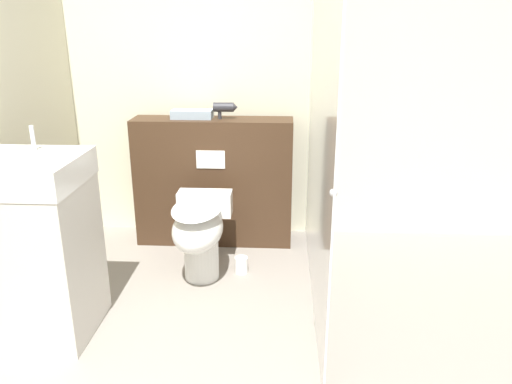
% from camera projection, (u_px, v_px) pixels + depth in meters
% --- Properties ---
extents(wall_back, '(8.00, 0.06, 2.50)m').
position_uv_depth(wall_back, '(234.00, 85.00, 4.02)').
color(wall_back, beige).
rests_on(wall_back, ground_plane).
extents(partition_panel, '(1.25, 0.30, 1.02)m').
position_uv_depth(partition_panel, '(214.00, 182.00, 4.03)').
color(partition_panel, '#3D2819').
rests_on(partition_panel, ground_plane).
extents(shower_glass, '(0.04, 2.07, 2.19)m').
position_uv_depth(shower_glass, '(319.00, 133.00, 3.03)').
color(shower_glass, silver).
rests_on(shower_glass, ground_plane).
extents(toilet, '(0.39, 0.69, 0.58)m').
position_uv_depth(toilet, '(200.00, 230.00, 3.43)').
color(toilet, white).
rests_on(toilet, ground_plane).
extents(sink_vanity, '(0.60, 0.57, 1.20)m').
position_uv_depth(sink_vanity, '(35.00, 248.00, 2.80)').
color(sink_vanity, beige).
rests_on(sink_vanity, ground_plane).
extents(hair_drier, '(0.19, 0.07, 0.13)m').
position_uv_depth(hair_drier, '(225.00, 108.00, 3.82)').
color(hair_drier, '#2D2D33').
rests_on(hair_drier, partition_panel).
extents(folded_towel, '(0.32, 0.15, 0.07)m').
position_uv_depth(folded_towel, '(192.00, 114.00, 3.87)').
color(folded_towel, '#8C9EAD').
rests_on(folded_towel, partition_panel).
extents(spare_toilet_roll, '(0.09, 0.09, 0.12)m').
position_uv_depth(spare_toilet_roll, '(241.00, 265.00, 3.63)').
color(spare_toilet_roll, white).
rests_on(spare_toilet_roll, ground_plane).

